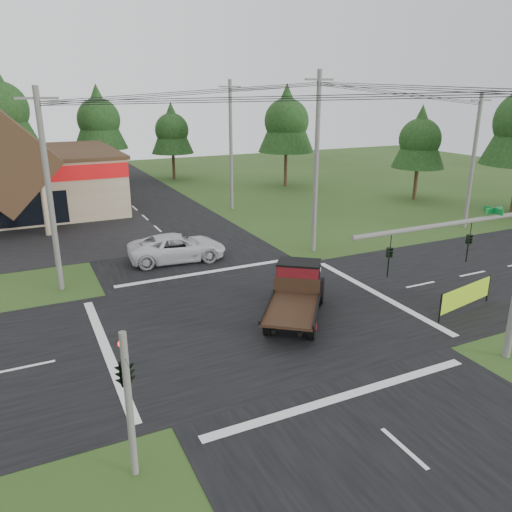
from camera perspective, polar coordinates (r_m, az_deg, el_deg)
ground at (r=23.71m, az=0.27°, el=-7.20°), size 120.00×120.00×0.00m
road_ns at (r=23.71m, az=0.27°, el=-7.17°), size 12.00×120.00×0.02m
road_ew at (r=23.71m, az=0.27°, el=-7.17°), size 120.00×12.00×0.02m
traffic_signal_mast at (r=20.06m, az=25.41°, el=-0.28°), size 8.12×0.24×7.00m
traffic_signal_corner at (r=13.79m, az=-14.88°, el=-11.35°), size 0.53×2.48×4.40m
utility_pole_nw at (r=27.70m, az=-22.59°, el=6.88°), size 2.00×0.30×10.50m
utility_pole_ne at (r=32.60m, az=6.91°, el=10.55°), size 2.00×0.30×11.50m
utility_pole_far at (r=41.85m, az=23.55°, el=9.98°), size 2.00×0.30×10.20m
utility_pole_n at (r=44.98m, az=-2.89°, el=12.57°), size 2.00×0.30×11.20m
tree_row_c at (r=60.27m, az=-27.26°, el=14.95°), size 7.28×7.28×13.13m
tree_row_d at (r=62.02m, az=-17.56°, el=14.86°), size 6.16×6.16×11.11m
tree_row_e at (r=61.88m, az=-9.61°, el=14.18°), size 5.04×5.04×9.09m
tree_side_ne at (r=56.41m, az=3.51°, el=15.38°), size 6.16×6.16×11.11m
tree_side_e_near at (r=51.54m, az=18.25°, el=12.76°), size 5.04×5.04×9.09m
antique_flatbed_truck at (r=23.22m, az=4.50°, el=-4.43°), size 5.47×6.20×2.52m
roadside_banner at (r=26.19m, az=22.82°, el=-4.46°), size 4.17×0.94×1.44m
white_pickup at (r=31.85m, az=-9.00°, el=0.97°), size 6.33×3.39×1.69m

